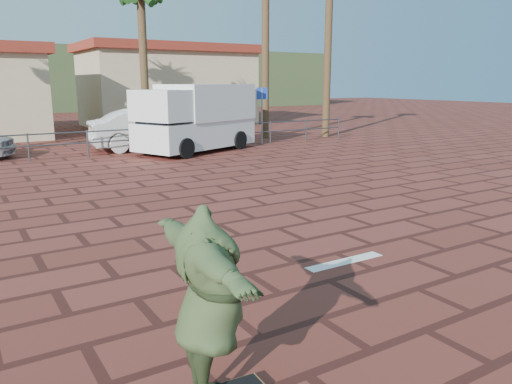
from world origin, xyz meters
The scene contains 8 objects.
ground centered at (0.00, 0.00, 0.00)m, with size 120.00×120.00×0.00m, color maroon.
paint_stripe centered at (0.70, -1.20, 0.00)m, with size 1.40×0.22×0.01m, color white.
guardrail centered at (0.00, 12.00, 0.68)m, with size 24.06×0.06×1.00m.
building_east centered at (8.00, 24.00, 2.54)m, with size 10.60×6.60×5.00m.
skateboarder centered at (-2.64, -3.23, 0.94)m, with size 2.07×0.56×1.69m, color #364826.
campervan centered at (4.15, 11.48, 1.38)m, with size 5.50×3.91×2.63m.
car_white centered at (2.88, 13.00, 0.83)m, with size 1.76×5.05×1.66m, color silver.
street_sign centered at (7.55, 12.00, 1.73)m, with size 0.50×0.12×2.48m.
Camera 1 is at (-4.31, -6.69, 2.72)m, focal length 35.00 mm.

